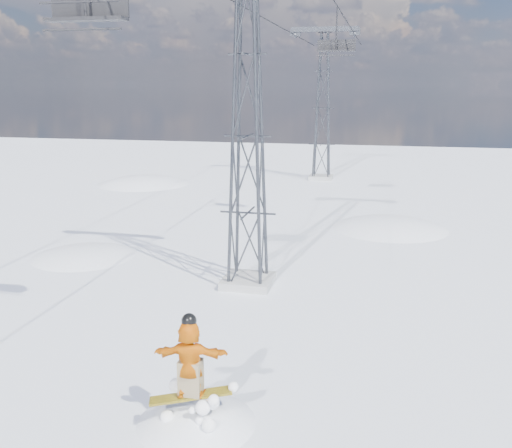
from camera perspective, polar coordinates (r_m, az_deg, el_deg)
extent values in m
plane|color=white|center=(14.64, -11.52, -16.20)|extent=(120.00, 120.00, 0.00)
sphere|color=white|center=(28.96, -15.73, -17.76)|extent=(16.00, 16.00, 16.00)
sphere|color=white|center=(33.93, 12.30, -16.15)|extent=(20.00, 20.00, 20.00)
sphere|color=white|center=(46.65, -10.58, -8.71)|extent=(22.00, 22.00, 22.00)
cube|color=#999999|center=(21.27, -0.80, -5.73)|extent=(1.80, 1.80, 0.30)
cube|color=#999999|center=(45.31, 6.50, 4.66)|extent=(1.80, 1.80, 0.30)
cube|color=#34373D|center=(44.93, 6.91, 18.78)|extent=(5.00, 0.35, 0.35)
cube|color=#34373D|center=(45.19, 3.97, 18.56)|extent=(0.80, 0.25, 0.50)
cube|color=#34373D|center=(44.74, 9.85, 18.45)|extent=(0.80, 0.25, 0.50)
cylinder|color=black|center=(31.96, 0.09, 20.24)|extent=(0.06, 51.00, 0.06)
cylinder|color=black|center=(31.31, 8.50, 20.23)|extent=(0.06, 51.00, 0.06)
cube|color=gold|center=(12.69, -6.53, -16.70)|extent=(1.76, 0.88, 0.22)
imported|color=orange|center=(12.27, -6.64, -13.20)|extent=(1.63, 0.74, 1.69)
cube|color=#7E6D4E|center=(12.48, -6.58, -15.07)|extent=(0.53, 0.43, 0.78)
sphere|color=black|center=(11.92, -6.75, -9.66)|extent=(0.32, 0.32, 0.32)
cube|color=black|center=(14.49, -16.63, 19.02)|extent=(1.95, 0.44, 0.08)
cube|color=black|center=(14.71, -16.29, 20.10)|extent=(1.95, 0.06, 0.54)
cylinder|color=black|center=(14.25, -17.05, 18.10)|extent=(1.95, 0.06, 0.06)
cylinder|color=black|center=(14.27, -17.33, 20.44)|extent=(1.95, 0.05, 0.05)
cylinder|color=black|center=(28.98, 8.08, 18.77)|extent=(0.07, 0.07, 2.02)
cube|color=black|center=(28.90, 8.01, 16.79)|extent=(1.83, 0.41, 0.07)
cube|color=black|center=(29.12, 8.06, 17.30)|extent=(1.83, 0.05, 0.50)
cylinder|color=black|center=(28.66, 7.95, 16.35)|extent=(1.83, 0.05, 0.05)
cylinder|color=black|center=(28.65, 7.98, 17.46)|extent=(1.83, 0.05, 0.05)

